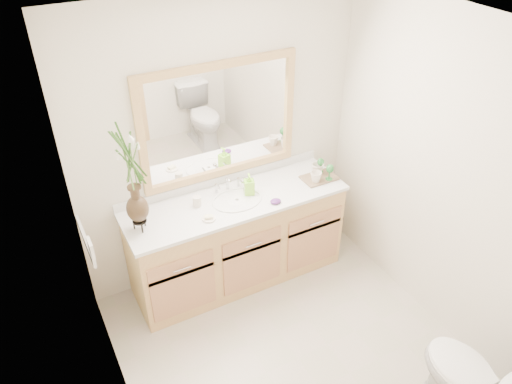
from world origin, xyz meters
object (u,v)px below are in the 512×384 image
flower_vase (131,168)px  soap_bottle (249,185)px  tumbler (197,201)px  tray (319,178)px

flower_vase → soap_bottle: (0.93, 0.04, -0.45)m
tumbler → soap_bottle: 0.45m
tumbler → tray: 1.08m
tumbler → soap_bottle: (0.44, -0.04, 0.04)m
flower_vase → tray: bearing=-1.5°
tumbler → tray: tumbler is taller
flower_vase → tray: (1.56, -0.04, -0.52)m
tumbler → tray: (1.07, -0.12, -0.03)m
flower_vase → tumbler: 0.69m
flower_vase → tumbler: (0.48, 0.08, -0.49)m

